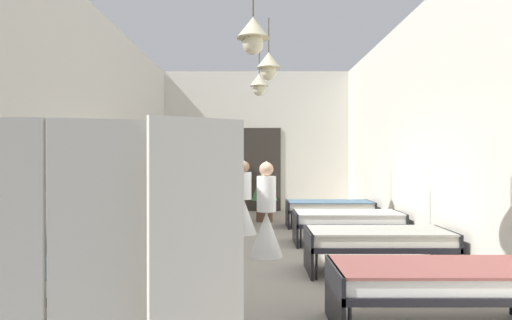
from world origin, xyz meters
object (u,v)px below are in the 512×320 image
potted_plant (264,188)px  bed_right_row_0 (437,280)px  bed_right_row_1 (377,240)px  nurse_near_aisle (266,223)px  bed_right_row_2 (347,219)px  nurse_mid_aisle (243,208)px  bed_left_row_2 (165,219)px  bed_right_row_3 (328,207)px  bed_left_row_0 (76,280)px  bed_left_row_1 (135,240)px  bed_left_row_3 (183,207)px

potted_plant → bed_right_row_0: bearing=-77.7°
bed_right_row_1 → nurse_near_aisle: size_ratio=1.28×
bed_right_row_2 → nurse_mid_aisle: nurse_mid_aisle is taller
bed_right_row_0 → nurse_near_aisle: (-1.47, 2.83, 0.09)m
bed_left_row_2 → bed_right_row_2: (3.24, 0.00, 0.00)m
bed_right_row_3 → bed_right_row_0: bearing=-90.0°
bed_right_row_0 → potted_plant: (-1.43, 6.52, 0.38)m
bed_right_row_1 → bed_right_row_3: same height
bed_right_row_3 → bed_right_row_1: bearing=-90.0°
bed_left_row_0 → bed_left_row_1: size_ratio=1.00×
bed_right_row_0 → bed_right_row_1: same height
bed_right_row_0 → nurse_near_aisle: 3.19m
bed_right_row_3 → nurse_mid_aisle: bearing=-153.9°
bed_right_row_3 → nurse_near_aisle: (-1.47, -2.87, 0.09)m
bed_left_row_1 → bed_left_row_0: bearing=-90.0°
bed_left_row_1 → nurse_near_aisle: (1.77, 0.93, 0.09)m
bed_right_row_0 → bed_left_row_2: size_ratio=1.00×
bed_right_row_3 → nurse_mid_aisle: nurse_mid_aisle is taller
bed_right_row_0 → bed_right_row_3: (0.00, 5.70, 0.00)m
bed_left_row_0 → nurse_mid_aisle: bearing=74.0°
nurse_near_aisle → bed_right_row_1: bearing=53.7°
bed_right_row_1 → nurse_mid_aisle: nurse_mid_aisle is taller
bed_right_row_0 → bed_left_row_1: size_ratio=1.00×
bed_right_row_1 → bed_left_row_0: bearing=-149.6°
bed_left_row_1 → nurse_mid_aisle: (1.37, 2.88, 0.09)m
bed_left_row_3 → nurse_mid_aisle: size_ratio=1.28×
bed_left_row_2 → bed_right_row_2: 3.24m
bed_right_row_0 → bed_right_row_2: 3.80m
bed_left_row_1 → bed_left_row_3: size_ratio=1.00×
bed_right_row_0 → bed_left_row_3: (-3.24, 5.70, 0.00)m
bed_right_row_0 → nurse_near_aisle: size_ratio=1.28×
nurse_near_aisle → bed_left_row_0: bearing=-36.1°
bed_left_row_3 → nurse_near_aisle: bearing=-58.4°
nurse_mid_aisle → bed_right_row_0: bearing=-103.5°
bed_left_row_3 → bed_right_row_3: size_ratio=1.00×
bed_left_row_1 → bed_left_row_2: size_ratio=1.00×
nurse_near_aisle → potted_plant: (0.04, 3.69, 0.29)m
nurse_near_aisle → bed_right_row_2: bearing=119.5°
bed_right_row_2 → bed_right_row_1: bearing=-90.0°
bed_left_row_0 → nurse_near_aisle: (1.77, 2.83, 0.09)m
bed_left_row_2 → nurse_mid_aisle: (1.37, 0.98, 0.09)m
bed_left_row_2 → nurse_near_aisle: 2.02m
bed_right_row_2 → nurse_mid_aisle: bearing=152.4°
bed_left_row_0 → potted_plant: size_ratio=1.44×
bed_left_row_0 → bed_right_row_3: size_ratio=1.00×
bed_left_row_1 → bed_right_row_1: size_ratio=1.00×
bed_right_row_1 → bed_right_row_2: (0.00, 1.90, 0.00)m
bed_left_row_3 → bed_right_row_3: bearing=0.0°
bed_left_row_1 → bed_left_row_3: bearing=90.0°
bed_left_row_0 → potted_plant: bearing=74.5°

